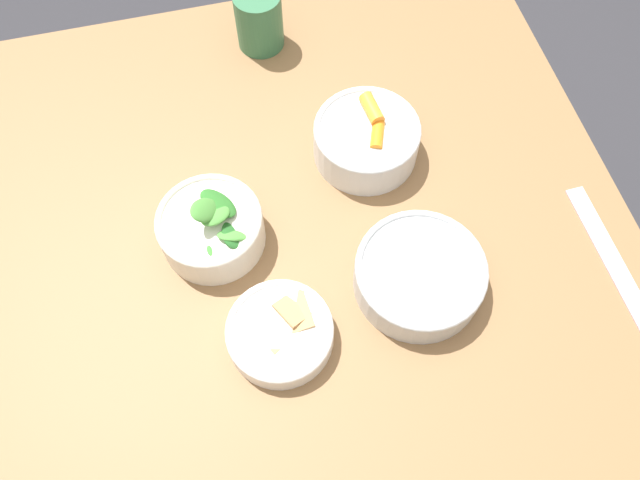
{
  "coord_description": "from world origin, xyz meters",
  "views": [
    {
      "loc": [
        0.39,
        -0.09,
        1.59
      ],
      "look_at": [
        -0.0,
        0.0,
        0.8
      ],
      "focal_mm": 35.0,
      "sensor_mm": 36.0,
      "label": 1
    }
  ],
  "objects_px": {
    "bowl_beans_hotdog": "(419,276)",
    "cup": "(257,20)",
    "bowl_carrots": "(366,139)",
    "bowl_greens": "(212,228)",
    "bowl_cookies": "(280,333)",
    "ruler": "(624,282)"
  },
  "relations": [
    {
      "from": "bowl_greens",
      "to": "cup",
      "type": "distance_m",
      "value": 0.39
    },
    {
      "from": "bowl_beans_hotdog",
      "to": "bowl_cookies",
      "type": "relative_size",
      "value": 1.26
    },
    {
      "from": "bowl_greens",
      "to": "bowl_cookies",
      "type": "height_order",
      "value": "bowl_greens"
    },
    {
      "from": "bowl_cookies",
      "to": "bowl_greens",
      "type": "bearing_deg",
      "value": -160.22
    },
    {
      "from": "bowl_cookies",
      "to": "bowl_beans_hotdog",
      "type": "bearing_deg",
      "value": 98.95
    },
    {
      "from": "bowl_cookies",
      "to": "ruler",
      "type": "bearing_deg",
      "value": 85.69
    },
    {
      "from": "bowl_greens",
      "to": "ruler",
      "type": "relative_size",
      "value": 0.47
    },
    {
      "from": "bowl_beans_hotdog",
      "to": "cup",
      "type": "distance_m",
      "value": 0.52
    },
    {
      "from": "bowl_cookies",
      "to": "cup",
      "type": "distance_m",
      "value": 0.54
    },
    {
      "from": "ruler",
      "to": "cup",
      "type": "distance_m",
      "value": 0.71
    },
    {
      "from": "bowl_greens",
      "to": "bowl_beans_hotdog",
      "type": "xyz_separation_m",
      "value": [
        0.14,
        0.26,
        -0.01
      ]
    },
    {
      "from": "bowl_beans_hotdog",
      "to": "bowl_cookies",
      "type": "xyz_separation_m",
      "value": [
        0.03,
        -0.2,
        -0.01
      ]
    },
    {
      "from": "bowl_greens",
      "to": "cup",
      "type": "bearing_deg",
      "value": 159.23
    },
    {
      "from": "bowl_beans_hotdog",
      "to": "cup",
      "type": "xyz_separation_m",
      "value": [
        -0.5,
        -0.13,
        0.02
      ]
    },
    {
      "from": "bowl_cookies",
      "to": "ruler",
      "type": "xyz_separation_m",
      "value": [
        0.04,
        0.49,
        -0.02
      ]
    },
    {
      "from": "bowl_carrots",
      "to": "ruler",
      "type": "xyz_separation_m",
      "value": [
        0.3,
        0.3,
        -0.03
      ]
    },
    {
      "from": "bowl_carrots",
      "to": "bowl_greens",
      "type": "height_order",
      "value": "bowl_greens"
    },
    {
      "from": "bowl_greens",
      "to": "bowl_cookies",
      "type": "bearing_deg",
      "value": 19.78
    },
    {
      "from": "bowl_greens",
      "to": "bowl_beans_hotdog",
      "type": "bearing_deg",
      "value": 62.57
    },
    {
      "from": "bowl_carrots",
      "to": "bowl_greens",
      "type": "relative_size",
      "value": 1.08
    },
    {
      "from": "bowl_carrots",
      "to": "bowl_greens",
      "type": "xyz_separation_m",
      "value": [
        0.1,
        -0.26,
        0.0
      ]
    },
    {
      "from": "bowl_beans_hotdog",
      "to": "ruler",
      "type": "height_order",
      "value": "bowl_beans_hotdog"
    }
  ]
}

